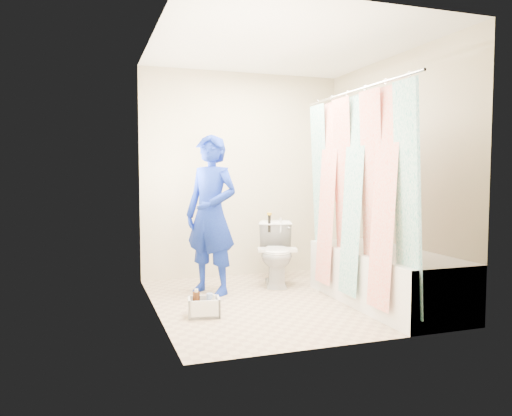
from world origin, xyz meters
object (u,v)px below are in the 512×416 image
object	(u,v)px
bathtub	(385,276)
toilet	(277,254)
plumber	(211,215)
cleaning_caddy	(205,308)

from	to	relation	value
bathtub	toilet	distance (m)	1.28
plumber	cleaning_caddy	distance (m)	1.10
bathtub	cleaning_caddy	xyz separation A→B (m)	(-1.68, 0.15, -0.19)
toilet	cleaning_caddy	xyz separation A→B (m)	(-1.02, -0.95, -0.27)
toilet	plumber	world-z (taller)	plumber
toilet	plumber	size ratio (longest dim) A/B	0.42
bathtub	cleaning_caddy	size ratio (longest dim) A/B	5.88
toilet	cleaning_caddy	distance (m)	1.42
cleaning_caddy	plumber	bearing A→B (deg)	81.82
bathtub	toilet	world-z (taller)	toilet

